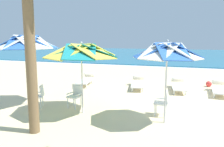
# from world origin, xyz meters

# --- Properties ---
(ground_plane) EXTENTS (80.00, 80.00, 0.00)m
(ground_plane) POSITION_xyz_m (0.00, 0.00, 0.00)
(ground_plane) COLOR beige
(sea) EXTENTS (80.00, 36.00, 0.10)m
(sea) POSITION_xyz_m (0.00, 28.93, 0.05)
(sea) COLOR teal
(sea) RESTS_ON ground
(surf_foam) EXTENTS (80.00, 0.70, 0.01)m
(surf_foam) POSITION_xyz_m (0.00, 10.63, 0.01)
(surf_foam) COLOR white
(surf_foam) RESTS_ON ground
(beach_umbrella_0) EXTENTS (2.10, 2.10, 2.57)m
(beach_umbrella_0) POSITION_xyz_m (-0.50, -3.31, 2.22)
(beach_umbrella_0) COLOR silver
(beach_umbrella_0) RESTS_ON ground
(plastic_chair_0) EXTENTS (0.47, 0.44, 0.87)m
(plastic_chair_0) POSITION_xyz_m (-0.61, -2.70, 0.50)
(plastic_chair_0) COLOR white
(plastic_chair_0) RESTS_ON ground
(beach_umbrella_1) EXTENTS (2.58, 2.58, 2.51)m
(beach_umbrella_1) POSITION_xyz_m (-3.32, -3.33, 2.18)
(beach_umbrella_1) COLOR silver
(beach_umbrella_1) RESTS_ON ground
(plastic_chair_1) EXTENTS (0.50, 0.53, 0.87)m
(plastic_chair_1) POSITION_xyz_m (-3.87, -2.84, 0.50)
(plastic_chair_1) COLOR white
(plastic_chair_1) RESTS_ON ground
(beach_umbrella_2) EXTENTS (2.40, 2.40, 2.83)m
(beach_umbrella_2) POSITION_xyz_m (-5.77, -3.10, 2.45)
(beach_umbrella_2) COLOR silver
(beach_umbrella_2) RESTS_ON ground
(plastic_chair_2) EXTENTS (0.60, 0.58, 0.87)m
(plastic_chair_2) POSITION_xyz_m (-5.18, -3.31, 0.50)
(plastic_chair_2) COLOR white
(plastic_chair_2) RESTS_ON ground
(sun_lounger_0) EXTENTS (0.76, 2.18, 0.62)m
(sun_lounger_0) POSITION_xyz_m (1.63, 1.16, 0.28)
(sun_lounger_0) COLOR white
(sun_lounger_0) RESTS_ON ground
(sun_lounger_1) EXTENTS (0.87, 2.20, 0.62)m
(sun_lounger_1) POSITION_xyz_m (-0.24, 1.25, 0.28)
(sun_lounger_1) COLOR white
(sun_lounger_1) RESTS_ON ground
(sun_lounger_2) EXTENTS (1.03, 2.22, 0.62)m
(sun_lounger_2) POSITION_xyz_m (-2.31, 1.16, 0.28)
(sun_lounger_2) COLOR white
(sun_lounger_2) RESTS_ON ground
(sun_lounger_3) EXTENTS (1.03, 2.23, 0.62)m
(sun_lounger_3) POSITION_xyz_m (-5.33, 1.07, 0.28)
(sun_lounger_3) COLOR white
(sun_lounger_3) RESTS_ON ground
(palm_tree_1) EXTENTS (3.19, 2.83, 5.29)m
(palm_tree_1) POSITION_xyz_m (-3.90, -5.18, 3.35)
(palm_tree_1) COLOR brown
(palm_tree_1) RESTS_ON ground
(beach_ball) EXTENTS (0.31, 0.31, 0.31)m
(beach_ball) POSITION_xyz_m (1.31, 2.77, 0.15)
(beach_ball) COLOR red
(beach_ball) RESTS_ON ground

